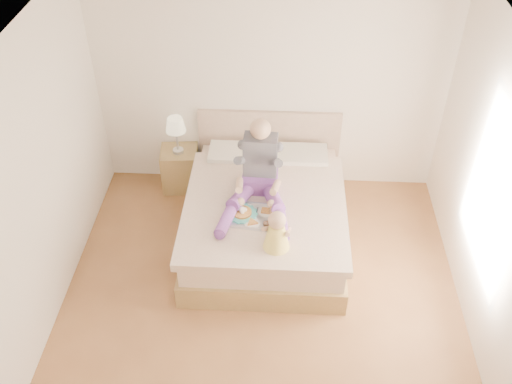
{
  "coord_description": "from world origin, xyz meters",
  "views": [
    {
      "loc": [
        0.15,
        -3.61,
        4.54
      ],
      "look_at": [
        -0.1,
        0.91,
        0.75
      ],
      "focal_mm": 40.0,
      "sensor_mm": 36.0,
      "label": 1
    }
  ],
  "objects_px": {
    "tray": "(252,214)",
    "baby": "(277,233)",
    "adult": "(259,176)",
    "nightstand": "(180,169)",
    "bed": "(265,212)"
  },
  "relations": [
    {
      "from": "nightstand",
      "to": "adult",
      "type": "relative_size",
      "value": 0.5
    },
    {
      "from": "baby",
      "to": "tray",
      "type": "bearing_deg",
      "value": 138.47
    },
    {
      "from": "bed",
      "to": "baby",
      "type": "bearing_deg",
      "value": -80.43
    },
    {
      "from": "adult",
      "to": "baby",
      "type": "distance_m",
      "value": 0.78
    },
    {
      "from": "bed",
      "to": "nightstand",
      "type": "xyz_separation_m",
      "value": [
        -1.08,
        0.8,
        -0.05
      ]
    },
    {
      "from": "nightstand",
      "to": "baby",
      "type": "xyz_separation_m",
      "value": [
        1.21,
        -1.6,
        0.52
      ]
    },
    {
      "from": "nightstand",
      "to": "bed",
      "type": "bearing_deg",
      "value": -41.69
    },
    {
      "from": "tray",
      "to": "baby",
      "type": "distance_m",
      "value": 0.51
    },
    {
      "from": "adult",
      "to": "nightstand",
      "type": "bearing_deg",
      "value": 142.45
    },
    {
      "from": "baby",
      "to": "nightstand",
      "type": "bearing_deg",
      "value": 143.13
    },
    {
      "from": "tray",
      "to": "bed",
      "type": "bearing_deg",
      "value": 79.4
    },
    {
      "from": "tray",
      "to": "baby",
      "type": "xyz_separation_m",
      "value": [
        0.26,
        -0.41,
        0.14
      ]
    },
    {
      "from": "bed",
      "to": "nightstand",
      "type": "bearing_deg",
      "value": 143.57
    },
    {
      "from": "tray",
      "to": "baby",
      "type": "bearing_deg",
      "value": -50.74
    },
    {
      "from": "nightstand",
      "to": "tray",
      "type": "distance_m",
      "value": 1.57
    }
  ]
}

